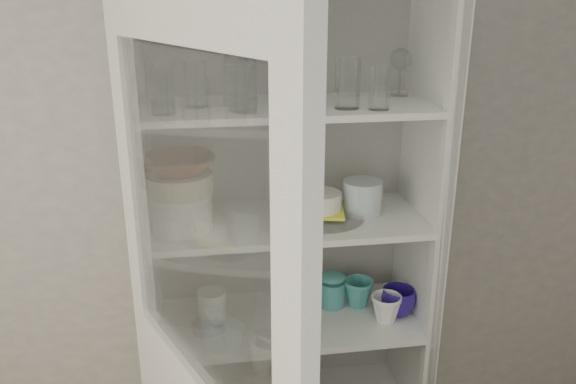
# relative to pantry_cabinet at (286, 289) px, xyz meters

# --- Properties ---
(wall_back) EXTENTS (3.60, 0.02, 2.60)m
(wall_back) POSITION_rel_pantry_cabinet_xyz_m (-0.20, 0.16, 0.36)
(wall_back) COLOR #999591
(wall_back) RESTS_ON ground
(pantry_cabinet) EXTENTS (1.00, 0.45, 2.10)m
(pantry_cabinet) POSITION_rel_pantry_cabinet_xyz_m (0.00, 0.00, 0.00)
(pantry_cabinet) COLOR silver
(pantry_cabinet) RESTS_ON floor
(tumbler_0) EXTENTS (0.09, 0.09, 0.14)m
(tumbler_0) POSITION_rel_pantry_cabinet_xyz_m (-0.39, -0.18, 0.79)
(tumbler_0) COLOR silver
(tumbler_0) RESTS_ON shelf_glass
(tumbler_1) EXTENTS (0.08, 0.08, 0.13)m
(tumbler_1) POSITION_rel_pantry_cabinet_xyz_m (-0.17, -0.17, 0.78)
(tumbler_1) COLOR silver
(tumbler_1) RESTS_ON shelf_glass
(tumbler_2) EXTENTS (0.08, 0.08, 0.14)m
(tumbler_2) POSITION_rel_pantry_cabinet_xyz_m (-0.15, -0.20, 0.79)
(tumbler_2) COLOR silver
(tumbler_2) RESTS_ON shelf_glass
(tumbler_3) EXTENTS (0.08, 0.08, 0.13)m
(tumbler_3) POSITION_rel_pantry_cabinet_xyz_m (0.00, -0.23, 0.78)
(tumbler_3) COLOR silver
(tumbler_3) RESTS_ON shelf_glass
(tumbler_4) EXTENTS (0.08, 0.08, 0.15)m
(tumbler_4) POSITION_rel_pantry_cabinet_xyz_m (-0.03, -0.17, 0.80)
(tumbler_4) COLOR silver
(tumbler_4) RESTS_ON shelf_glass
(tumbler_5) EXTENTS (0.09, 0.09, 0.16)m
(tumbler_5) POSITION_rel_pantry_cabinet_xyz_m (0.17, -0.18, 0.80)
(tumbler_5) COLOR silver
(tumbler_5) RESTS_ON shelf_glass
(tumbler_6) EXTENTS (0.07, 0.07, 0.13)m
(tumbler_6) POSITION_rel_pantry_cabinet_xyz_m (0.26, -0.21, 0.79)
(tumbler_6) COLOR silver
(tumbler_6) RESTS_ON shelf_glass
(tumbler_7) EXTENTS (0.08, 0.08, 0.15)m
(tumbler_7) POSITION_rel_pantry_cabinet_xyz_m (-0.29, -0.09, 0.79)
(tumbler_7) COLOR silver
(tumbler_7) RESTS_ON shelf_glass
(tumbler_8) EXTENTS (0.08, 0.08, 0.13)m
(tumbler_8) POSITION_rel_pantry_cabinet_xyz_m (-0.40, -0.04, 0.79)
(tumbler_8) COLOR silver
(tumbler_8) RESTS_ON shelf_glass
(tumbler_9) EXTENTS (0.08, 0.08, 0.13)m
(tumbler_9) POSITION_rel_pantry_cabinet_xyz_m (-0.18, -0.08, 0.79)
(tumbler_9) COLOR silver
(tumbler_9) RESTS_ON shelf_glass
(goblet_0) EXTENTS (0.08, 0.08, 0.19)m
(goblet_0) POSITION_rel_pantry_cabinet_xyz_m (-0.16, 0.02, 0.81)
(goblet_0) COLOR silver
(goblet_0) RESTS_ON shelf_glass
(goblet_1) EXTENTS (0.07, 0.07, 0.16)m
(goblet_1) POSITION_rel_pantry_cabinet_xyz_m (-0.13, 0.04, 0.80)
(goblet_1) COLOR silver
(goblet_1) RESTS_ON shelf_glass
(goblet_2) EXTENTS (0.07, 0.07, 0.17)m
(goblet_2) POSITION_rel_pantry_cabinet_xyz_m (0.04, 0.06, 0.80)
(goblet_2) COLOR silver
(goblet_2) RESTS_ON shelf_glass
(goblet_3) EXTENTS (0.08, 0.08, 0.18)m
(goblet_3) POSITION_rel_pantry_cabinet_xyz_m (0.41, 0.03, 0.81)
(goblet_3) COLOR silver
(goblet_3) RESTS_ON shelf_glass
(plate_stack_front) EXTENTS (0.21, 0.21, 0.13)m
(plate_stack_front) POSITION_rel_pantry_cabinet_xyz_m (-0.36, -0.12, 0.38)
(plate_stack_front) COLOR white
(plate_stack_front) RESTS_ON shelf_plates
(plate_stack_back) EXTENTS (0.22, 0.22, 0.06)m
(plate_stack_back) POSITION_rel_pantry_cabinet_xyz_m (-0.41, 0.03, 0.35)
(plate_stack_back) COLOR white
(plate_stack_back) RESTS_ON shelf_plates
(cream_bowl) EXTENTS (0.28, 0.28, 0.07)m
(cream_bowl) POSITION_rel_pantry_cabinet_xyz_m (-0.36, -0.12, 0.48)
(cream_bowl) COLOR beige
(cream_bowl) RESTS_ON plate_stack_front
(terracotta_bowl) EXTENTS (0.27, 0.27, 0.06)m
(terracotta_bowl) POSITION_rel_pantry_cabinet_xyz_m (-0.36, -0.12, 0.54)
(terracotta_bowl) COLOR brown
(terracotta_bowl) RESTS_ON cream_bowl
(glass_platter) EXTENTS (0.40, 0.40, 0.02)m
(glass_platter) POSITION_rel_pantry_cabinet_xyz_m (0.11, -0.08, 0.33)
(glass_platter) COLOR silver
(glass_platter) RESTS_ON shelf_plates
(yellow_trivet) EXTENTS (0.19, 0.19, 0.01)m
(yellow_trivet) POSITION_rel_pantry_cabinet_xyz_m (0.11, -0.08, 0.34)
(yellow_trivet) COLOR #FFEA3E
(yellow_trivet) RESTS_ON glass_platter
(white_ramekin) EXTENTS (0.18, 0.18, 0.06)m
(white_ramekin) POSITION_rel_pantry_cabinet_xyz_m (0.11, -0.08, 0.38)
(white_ramekin) COLOR white
(white_ramekin) RESTS_ON yellow_trivet
(grey_bowl_stack) EXTENTS (0.14, 0.14, 0.12)m
(grey_bowl_stack) POSITION_rel_pantry_cabinet_xyz_m (0.27, -0.07, 0.38)
(grey_bowl_stack) COLOR silver
(grey_bowl_stack) RESTS_ON shelf_plates
(mug_blue) EXTENTS (0.17, 0.17, 0.10)m
(mug_blue) POSITION_rel_pantry_cabinet_xyz_m (0.41, -0.11, -0.03)
(mug_blue) COLOR navy
(mug_blue) RESTS_ON shelf_mugs
(mug_teal) EXTENTS (0.14, 0.14, 0.11)m
(mug_teal) POSITION_rel_pantry_cabinet_xyz_m (0.28, -0.03, -0.03)
(mug_teal) COLOR teal
(mug_teal) RESTS_ON shelf_mugs
(mug_white) EXTENTS (0.12, 0.12, 0.10)m
(mug_white) POSITION_rel_pantry_cabinet_xyz_m (0.35, -0.15, -0.03)
(mug_white) COLOR white
(mug_white) RESTS_ON shelf_mugs
(teal_jar) EXTENTS (0.10, 0.10, 0.12)m
(teal_jar) POSITION_rel_pantry_cabinet_xyz_m (0.18, -0.01, -0.02)
(teal_jar) COLOR teal
(teal_jar) RESTS_ON shelf_mugs
(measuring_cups) EXTENTS (0.09, 0.09, 0.04)m
(measuring_cups) POSITION_rel_pantry_cabinet_xyz_m (-0.31, -0.12, -0.06)
(measuring_cups) COLOR silver
(measuring_cups) RESTS_ON shelf_mugs
(white_canister) EXTENTS (0.13, 0.13, 0.12)m
(white_canister) POSITION_rel_pantry_cabinet_xyz_m (-0.28, -0.05, -0.02)
(white_canister) COLOR white
(white_canister) RESTS_ON shelf_mugs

